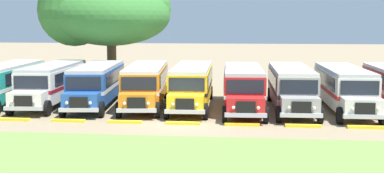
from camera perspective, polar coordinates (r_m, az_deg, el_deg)
ground_plane at (r=29.75m, az=-0.91°, el=-4.09°), size 220.00×220.00×0.00m
foreground_grass_strip at (r=21.81m, az=-3.68°, el=-8.32°), size 80.00×9.40×0.01m
parked_bus_slot_0 at (r=39.09m, az=-20.15°, el=0.54°), size 3.46×10.96×2.82m
parked_bus_slot_1 at (r=37.80m, az=-15.46°, el=0.51°), size 3.31×10.93×2.82m
parked_bus_slot_2 at (r=36.55m, az=-10.67°, el=0.43°), size 3.65×10.99×2.82m
parked_bus_slot_3 at (r=35.89m, az=-5.23°, el=0.40°), size 3.64×10.98×2.82m
parked_bus_slot_4 at (r=35.30m, az=-0.01°, el=0.31°), size 3.03×10.89×2.82m
parked_bus_slot_5 at (r=34.39m, az=5.80°, el=0.09°), size 3.03×10.88×2.82m
parked_bus_slot_6 at (r=34.82m, az=11.12°, el=0.08°), size 2.88×10.86×2.82m
parked_bus_slot_7 at (r=35.25m, az=16.78°, el=-0.01°), size 2.88×10.86×2.82m
curb_wheelstop_1 at (r=32.12m, az=-19.50°, el=-3.52°), size 2.00×0.36×0.15m
curb_wheelstop_2 at (r=30.80m, az=-13.77°, el=-3.76°), size 2.00×0.36×0.15m
curb_wheelstop_3 at (r=29.80m, az=-7.58°, el=-3.98°), size 2.00×0.36×0.15m
curb_wheelstop_4 at (r=29.18m, az=-1.05°, el=-4.16°), size 2.00×0.36×0.15m
curb_wheelstop_5 at (r=28.94m, az=5.68°, el=-4.29°), size 2.00×0.36×0.15m
curb_wheelstop_6 at (r=29.11m, az=12.43°, el=-4.36°), size 2.00×0.36×0.15m
curb_wheelstop_7 at (r=29.67m, az=19.01°, el=-4.37°), size 2.00×0.36×0.15m
broad_shade_tree at (r=45.45m, az=-9.50°, el=8.20°), size 11.26×11.15×9.96m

